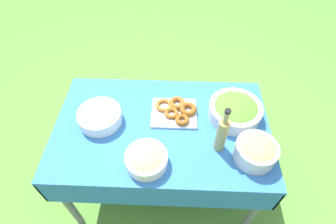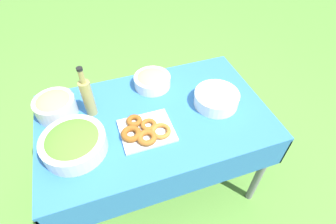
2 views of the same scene
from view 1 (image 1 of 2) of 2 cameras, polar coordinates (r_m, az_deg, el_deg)
name	(u,v)px [view 1 (image 1 of 2)]	position (r m, az deg, el deg)	size (l,w,h in m)	color
ground_plane	(164,180)	(2.34, -0.98, -14.67)	(14.00, 14.00, 0.00)	#568C38
picnic_table	(162,135)	(1.76, -1.26, -5.10)	(1.38, 0.85, 0.78)	#2D6BB2
salad_bowl	(235,110)	(1.74, 14.40, 0.45)	(0.34, 0.34, 0.12)	silver
pasta_bowl	(146,159)	(1.49, -4.73, -10.09)	(0.24, 0.24, 0.10)	white
donut_platter	(176,111)	(1.73, 1.75, 0.29)	(0.32, 0.27, 0.05)	silver
plate_stack	(100,117)	(1.73, -14.60, -1.01)	(0.28, 0.28, 0.08)	white
olive_oil_bottle	(222,134)	(1.51, 11.65, -4.71)	(0.07, 0.07, 0.34)	#998E4C
bread_bowl	(256,151)	(1.57, 18.62, -7.98)	(0.24, 0.24, 0.13)	silver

